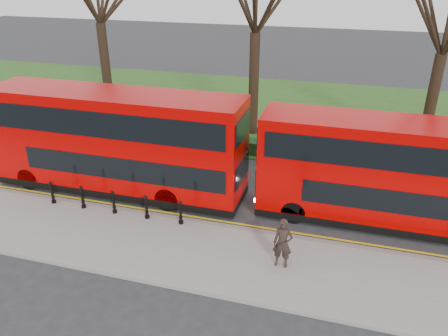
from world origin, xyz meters
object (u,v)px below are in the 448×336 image
(bollard_row, at_px, (114,202))
(bus_rear, at_px, (398,175))
(bus_lead, at_px, (116,143))
(pedestrian, at_px, (283,243))

(bollard_row, distance_m, bus_rear, 11.71)
(bollard_row, relative_size, bus_lead, 0.52)
(bollard_row, distance_m, bus_lead, 3.01)
(bus_rear, distance_m, pedestrian, 5.86)
(bus_rear, bearing_deg, bollard_row, -166.43)
(bus_lead, distance_m, pedestrian, 9.30)
(bollard_row, bearing_deg, pedestrian, -11.77)
(bus_lead, height_order, bus_rear, bus_lead)
(bollard_row, xyz_separation_m, bus_rear, (11.28, 2.72, 1.56))
(bus_lead, bearing_deg, pedestrian, -24.59)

